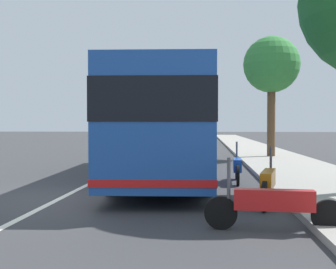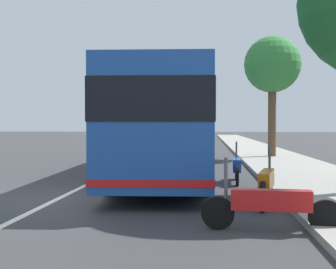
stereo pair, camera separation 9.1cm
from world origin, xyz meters
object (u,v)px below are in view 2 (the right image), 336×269
Objects in this scene: car_oncoming at (161,133)px; coach_bus at (165,123)px; car_side_street at (159,135)px; motorcycle_by_tree at (270,204)px; motorcycle_far_end at (267,183)px; car_far_distant at (126,141)px; car_ahead_same_lane at (193,134)px; motorcycle_mid_row at (237,168)px; roadside_tree_mid_block at (272,66)px.

coach_bus is at bearing 9.13° from car_oncoming.
car_side_street is at bearing 3.92° from coach_bus.
motorcycle_far_end is at bearing -92.26° from motorcycle_by_tree.
motorcycle_far_end is 20.02m from car_far_distant.
motorcycle_by_tree is at bearing -164.32° from coach_bus.
car_ahead_same_lane reaches higher than car_far_distant.
car_far_distant is at bearing 26.00° from motorcycle_mid_row.
car_oncoming is (45.75, 7.02, 0.31)m from motorcycle_by_tree.
car_far_distant is at bearing 3.26° from car_oncoming.
motorcycle_by_tree is at bearing 7.01° from car_side_street.
motorcycle_by_tree is 5.96m from motorcycle_mid_row.
motorcycle_far_end reaches higher than motorcycle_by_tree.
car_side_street is (39.78, 6.52, 0.25)m from motorcycle_by_tree.
car_far_distant is 24.56m from car_oncoming.
coach_bus is at bearing 4.73° from car_side_street.
car_far_distant is 0.93× the size of car_ahead_same_lane.
coach_bus is at bearing 19.17° from car_far_distant.
roadside_tree_mid_block is at bearing 4.27° from motorcycle_far_end.
car_ahead_same_lane is 0.70× the size of roadside_tree_mid_block.
car_far_distant reaches higher than motorcycle_by_tree.
car_far_distant is (13.77, 4.14, -1.19)m from coach_bus.
motorcycle_far_end is at bearing 22.74° from car_far_distant.
car_side_street is 26.17m from roadside_tree_mid_block.
roadside_tree_mid_block is (8.11, -4.92, 3.09)m from coach_bus.
car_ahead_same_lane is at bearing 6.78° from motorcycle_mid_row.
roadside_tree_mid_block is (15.54, -2.39, 4.50)m from motorcycle_by_tree.
car_far_distant is 24.96m from car_ahead_same_lane.
coach_bus reaches higher than car_far_distant.
car_ahead_same_lane reaches higher than motorcycle_far_end.
car_oncoming is 0.70× the size of roadside_tree_mid_block.
car_far_distant is at bearing 58.01° from roadside_tree_mid_block.
car_side_street is (18.58, -0.15, 0.02)m from car_far_distant.
motorcycle_mid_row is at bearing -172.22° from car_ahead_same_lane.
motorcycle_by_tree is at bearing -172.56° from car_ahead_same_lane.
coach_bus is 38.47m from car_ahead_same_lane.
car_oncoming reaches higher than motorcycle_by_tree.
coach_bus is 2.98× the size of car_far_distant.
motorcycle_far_end is 3.56m from motorcycle_mid_row.
motorcycle_mid_row is 10.88m from roadside_tree_mid_block.
car_side_street is (-6.10, 3.59, 0.02)m from car_ahead_same_lane.
car_ahead_same_lane is 1.00× the size of car_side_street.
roadside_tree_mid_block is at bearing 60.43° from car_far_distant.
car_side_street is 0.70× the size of roadside_tree_mid_block.
motorcycle_far_end is 1.10× the size of motorcycle_mid_row.
car_far_distant is at bearing -68.18° from motorcycle_by_tree.
motorcycle_far_end is 0.50× the size of car_oncoming.
car_side_street is 1.00× the size of car_oncoming.
car_ahead_same_lane reaches higher than motorcycle_mid_row.
car_oncoming reaches higher than car_side_street.
motorcycle_far_end is 0.50× the size of car_ahead_same_lane.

